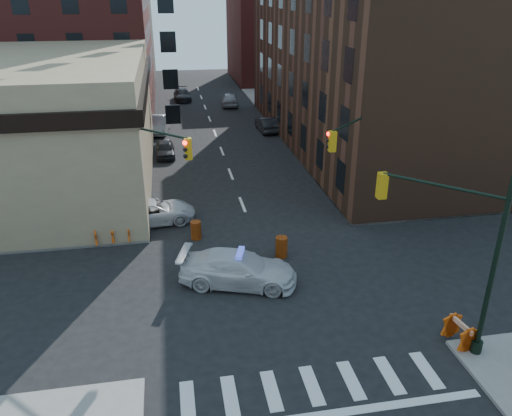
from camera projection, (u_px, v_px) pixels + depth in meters
name	position (u px, v px, depth m)	size (l,w,h in m)	color
ground	(273.00, 285.00, 24.27)	(140.00, 140.00, 0.00)	black
sidewalk_ne	(410.00, 112.00, 57.39)	(34.00, 54.50, 0.15)	gray
apartment_block	(24.00, 0.00, 52.42)	(25.00, 25.00, 24.00)	maroon
commercial_row_ne	(366.00, 65.00, 43.76)	(14.00, 34.00, 14.00)	#4A2C1D
filler_nw	(83.00, 26.00, 74.24)	(20.00, 18.00, 16.00)	brown
filler_ne	(285.00, 39.00, 76.27)	(16.00, 16.00, 12.00)	maroon
signal_pole_se	(466.00, 244.00, 18.39)	(5.40, 5.27, 8.00)	black
signal_pole_nw	(145.00, 172.00, 26.37)	(3.58, 3.67, 8.00)	black
signal_pole_ne	(356.00, 159.00, 28.26)	(3.67, 3.58, 8.00)	black
tree_ne_near	(294.00, 99.00, 47.45)	(3.00, 3.00, 4.85)	black
tree_ne_far	(277.00, 85.00, 54.65)	(3.00, 3.00, 4.85)	black
police_car	(238.00, 269.00, 24.07)	(2.31, 5.68, 1.65)	silver
pickup	(153.00, 212.00, 30.42)	(2.38, 5.17, 1.44)	silver
parked_car_wnear	(165.00, 149.00, 42.45)	(1.54, 3.82, 1.30)	black
parked_car_wfar	(159.00, 124.00, 49.42)	(1.73, 4.96, 1.63)	gray
parked_car_wdeep	(182.00, 95.00, 63.59)	(2.00, 4.92, 1.43)	black
parked_car_enear	(266.00, 124.00, 49.90)	(1.51, 4.34, 1.43)	black
parked_car_efar	(230.00, 99.00, 60.62)	(1.88, 4.68, 1.59)	#94969D
pedestrian_a	(89.00, 217.00, 29.07)	(0.63, 0.41, 1.72)	black
pedestrian_b	(77.00, 216.00, 28.94)	(0.91, 0.71, 1.88)	black
pedestrian_c	(24.00, 219.00, 28.51)	(1.17, 0.49, 2.00)	black
barrel_road	(281.00, 247.00, 26.62)	(0.64, 0.64, 1.15)	red
barrel_bank	(196.00, 230.00, 28.55)	(0.60, 0.60, 1.07)	#C04A09
barricade_se_a	(460.00, 333.00, 19.90)	(1.34, 0.67, 1.00)	orange
barricade_nw_a	(121.00, 234.00, 27.95)	(1.14, 0.57, 0.85)	#C73C09
barricade_nw_b	(103.00, 236.00, 27.79)	(1.16, 0.58, 0.87)	#E9540A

